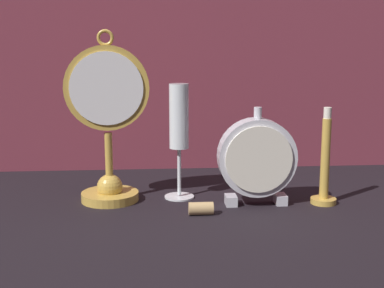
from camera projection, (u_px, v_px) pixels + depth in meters
ground_plane at (195, 212)px, 0.93m from camera, size 4.00×4.00×0.00m
pocket_watch_on_stand at (108, 128)px, 0.97m from camera, size 0.15×0.11×0.31m
mantel_clock_silver at (257, 158)px, 0.95m from camera, size 0.14×0.04×0.18m
champagne_flute at (179, 127)px, 0.99m from camera, size 0.06×0.06×0.22m
brass_candlestick at (325, 170)px, 0.97m from camera, size 0.05×0.05×0.18m
wine_cork at (201, 208)px, 0.91m from camera, size 0.04×0.02×0.02m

